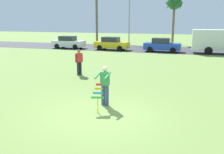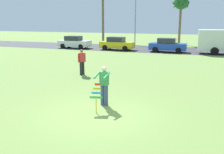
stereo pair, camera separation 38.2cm
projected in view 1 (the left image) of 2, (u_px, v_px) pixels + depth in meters
ground_plane at (98, 114)px, 9.98m from camera, size 120.00×120.00×0.00m
road_strip at (164, 50)px, 31.79m from camera, size 120.00×8.00×0.01m
person_kite_flyer at (105, 84)px, 10.79m from camera, size 0.55×0.67×1.73m
kite_held at (98, 94)px, 10.10m from camera, size 0.53×0.70×1.11m
parked_car_white at (69, 42)px, 32.99m from camera, size 4.20×1.84×1.60m
parked_car_yellow at (112, 44)px, 31.23m from camera, size 4.26×1.96×1.60m
parked_car_blue at (162, 45)px, 29.39m from camera, size 4.21×1.86×1.60m
parked_truck_white_box at (220, 41)px, 27.41m from camera, size 6.75×2.25×2.62m
palm_tree_right_near at (174, 4)px, 37.58m from camera, size 2.58×2.71×7.26m
streetlight_pole at (130, 18)px, 37.01m from camera, size 0.24×1.65×7.00m
person_walker_near at (79, 61)px, 16.87m from camera, size 0.39×0.47×1.73m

